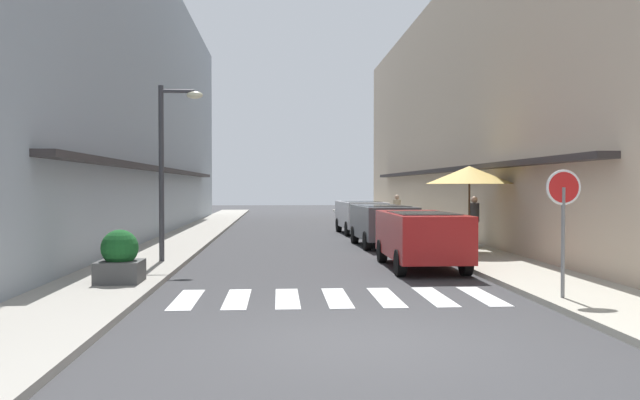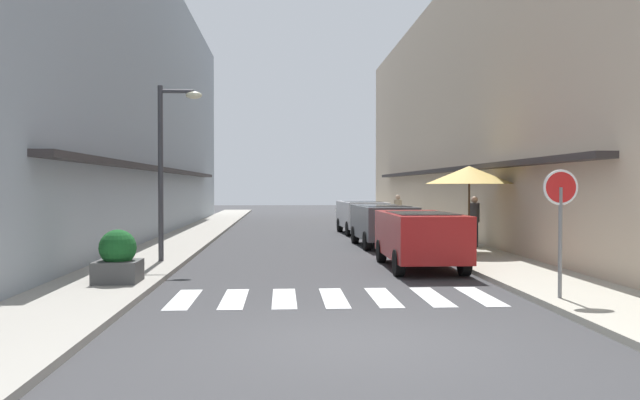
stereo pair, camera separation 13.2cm
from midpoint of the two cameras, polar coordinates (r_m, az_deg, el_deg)
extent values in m
plane|color=#38383A|center=(25.67, -1.41, -3.56)|extent=(92.88, 92.88, 0.00)
cube|color=#9E998E|center=(25.92, -12.06, -3.40)|extent=(2.30, 59.11, 0.12)
cube|color=#ADA899|center=(26.30, 9.09, -3.32)|extent=(2.30, 59.11, 0.12)
cube|color=#939EA8|center=(27.91, -19.30, 8.66)|extent=(5.00, 40.00, 11.57)
cube|color=#332D2D|center=(27.08, -13.64, 2.59)|extent=(0.50, 28.00, 0.16)
cube|color=#C6B299|center=(28.49, 15.86, 7.67)|extent=(5.00, 40.00, 10.72)
cube|color=#332D2D|center=(27.52, 10.42, 2.58)|extent=(0.50, 28.00, 0.16)
cube|color=silver|center=(12.40, -12.18, -8.73)|extent=(0.45, 2.20, 0.01)
cube|color=silver|center=(12.30, -7.75, -8.79)|extent=(0.45, 2.20, 0.01)
cube|color=silver|center=(12.27, -3.27, -8.81)|extent=(0.45, 2.20, 0.01)
cube|color=silver|center=(12.32, 1.21, -8.77)|extent=(0.45, 2.20, 0.01)
cube|color=silver|center=(12.44, 5.62, -8.68)|extent=(0.45, 2.20, 0.01)
cube|color=silver|center=(12.62, 9.93, -8.54)|extent=(0.45, 2.20, 0.01)
cube|color=silver|center=(12.88, 14.08, -8.37)|extent=(0.45, 2.20, 0.01)
cube|color=maroon|center=(16.78, 8.79, -3.09)|extent=(1.78, 4.23, 1.13)
cube|color=black|center=(16.55, 8.95, -2.09)|extent=(1.49, 2.37, 0.56)
cylinder|color=black|center=(18.05, 5.37, -4.57)|extent=(0.22, 0.64, 0.64)
cylinder|color=black|center=(18.35, 10.30, -4.49)|extent=(0.22, 0.64, 0.64)
cylinder|color=black|center=(15.32, 6.95, -5.62)|extent=(0.22, 0.64, 0.64)
cylinder|color=black|center=(15.68, 12.71, -5.48)|extent=(0.22, 0.64, 0.64)
cube|color=#4C5156|center=(22.68, 5.47, -1.95)|extent=(1.90, 4.09, 1.13)
cube|color=black|center=(22.47, 5.56, -1.21)|extent=(1.55, 2.31, 0.56)
cylinder|color=black|center=(23.88, 2.97, -3.15)|extent=(0.24, 0.65, 0.64)
cylinder|color=black|center=(24.18, 6.70, -3.10)|extent=(0.24, 0.65, 0.64)
cylinder|color=black|center=(21.27, 4.08, -3.69)|extent=(0.24, 0.65, 0.64)
cylinder|color=black|center=(21.60, 8.24, -3.62)|extent=(0.24, 0.65, 0.64)
cube|color=silver|center=(28.68, 3.53, -1.28)|extent=(1.95, 4.24, 1.13)
cube|color=black|center=(28.47, 3.58, -0.69)|extent=(1.58, 2.40, 0.56)
cylinder|color=black|center=(29.94, 1.57, -2.26)|extent=(0.25, 0.65, 0.64)
cylinder|color=black|center=(30.21, 4.55, -2.23)|extent=(0.25, 0.65, 0.64)
cylinder|color=black|center=(27.23, 2.38, -2.61)|extent=(0.25, 0.65, 0.64)
cylinder|color=black|center=(27.52, 5.66, -2.57)|extent=(0.25, 0.65, 0.64)
cylinder|color=slate|center=(12.35, 20.68, -3.59)|extent=(0.07, 0.07, 2.01)
cylinder|color=red|center=(12.31, 20.71, 1.07)|extent=(0.64, 0.03, 0.64)
torus|color=white|center=(12.31, 20.71, 1.07)|extent=(0.65, 0.05, 0.65)
cylinder|color=#38383D|center=(17.71, -14.25, 2.32)|extent=(0.14, 0.14, 4.74)
cylinder|color=#38383D|center=(17.82, -12.85, 9.49)|extent=(0.90, 0.10, 0.10)
ellipsoid|color=beige|center=(17.74, -11.39, 9.21)|extent=(0.44, 0.28, 0.20)
cylinder|color=#262626|center=(20.18, 13.03, -4.47)|extent=(0.48, 0.48, 0.06)
cylinder|color=#4C3823|center=(20.10, 13.05, -1.18)|extent=(0.06, 0.06, 2.38)
cone|color=#D8B259|center=(20.09, 13.07, 2.20)|extent=(2.67, 2.67, 0.55)
cube|color=#4C4C4C|center=(14.12, -17.77, -6.13)|extent=(0.91, 0.91, 0.46)
sphere|color=#195623|center=(14.06, -17.78, -4.11)|extent=(0.78, 0.78, 0.78)
cube|color=slate|center=(20.21, 11.41, -3.92)|extent=(0.75, 0.75, 0.44)
sphere|color=#236628|center=(20.17, 11.42, -2.64)|extent=(0.66, 0.66, 0.66)
cylinder|color=#282B33|center=(21.92, 13.49, -3.02)|extent=(0.26, 0.26, 0.82)
cylinder|color=#333338|center=(21.88, 13.50, -1.11)|extent=(0.34, 0.34, 0.65)
sphere|color=tan|center=(21.87, 13.50, 0.03)|extent=(0.22, 0.22, 0.22)
cylinder|color=#282B33|center=(28.78, 6.77, -2.01)|extent=(0.26, 0.26, 0.80)
cylinder|color=tan|center=(28.75, 6.78, -0.59)|extent=(0.34, 0.34, 0.63)
sphere|color=tan|center=(28.74, 6.78, 0.25)|extent=(0.22, 0.22, 0.22)
camera|label=1|loc=(0.07, -90.18, 0.00)|focal=35.68mm
camera|label=2|loc=(0.07, 89.82, 0.00)|focal=35.68mm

